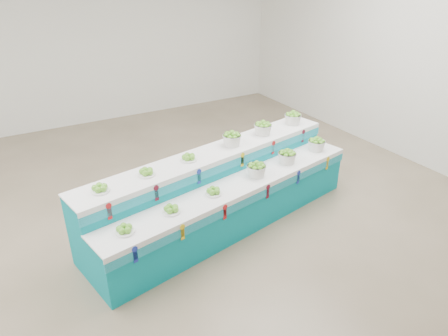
{
  "coord_description": "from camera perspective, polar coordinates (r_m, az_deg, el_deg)",
  "views": [
    {
      "loc": [
        -1.68,
        -4.59,
        3.43
      ],
      "look_at": [
        0.85,
        -0.2,
        0.87
      ],
      "focal_mm": 32.87,
      "sensor_mm": 36.0,
      "label": 1
    }
  ],
  "objects": [
    {
      "name": "plate_upper_right",
      "position": [
        5.55,
        -4.94,
        1.53
      ],
      "size": [
        0.26,
        0.26,
        0.1
      ],
      "primitive_type": "cylinder",
      "rotation": [
        0.0,
        0.0,
        0.19
      ],
      "color": "white",
      "rests_on": "display_stand"
    },
    {
      "name": "ground",
      "position": [
        5.97,
        -8.16,
        -8.58
      ],
      "size": [
        10.0,
        10.0,
        0.0
      ],
      "primitive_type": "plane",
      "color": "brown",
      "rests_on": "ground"
    },
    {
      "name": "basket_lower_right",
      "position": [
        6.71,
        12.74,
        3.27
      ],
      "size": [
        0.32,
        0.32,
        0.21
      ],
      "primitive_type": null,
      "rotation": [
        0.0,
        0.0,
        0.19
      ],
      "color": "silver",
      "rests_on": "display_stand"
    },
    {
      "name": "basket_lower_left",
      "position": [
        5.76,
        4.54,
        -0.17
      ],
      "size": [
        0.32,
        0.32,
        0.21
      ],
      "primitive_type": null,
      "rotation": [
        0.0,
        0.0,
        0.19
      ],
      "color": "silver",
      "rests_on": "display_stand"
    },
    {
      "name": "plate_upper_left",
      "position": [
        4.99,
        -16.9,
        -2.67
      ],
      "size": [
        0.26,
        0.26,
        0.1
      ],
      "primitive_type": "cylinder",
      "rotation": [
        0.0,
        0.0,
        0.19
      ],
      "color": "white",
      "rests_on": "display_stand"
    },
    {
      "name": "basket_lower_mid",
      "position": [
        6.19,
        8.77,
        1.61
      ],
      "size": [
        0.32,
        0.32,
        0.21
      ],
      "primitive_type": null,
      "rotation": [
        0.0,
        0.0,
        0.19
      ],
      "color": "silver",
      "rests_on": "display_stand"
    },
    {
      "name": "basket_upper_mid",
      "position": [
        6.39,
        5.44,
        5.55
      ],
      "size": [
        0.32,
        0.32,
        0.21
      ],
      "primitive_type": null,
      "rotation": [
        0.0,
        0.0,
        0.19
      ],
      "color": "silver",
      "rests_on": "display_stand"
    },
    {
      "name": "display_stand",
      "position": [
        5.85,
        0.0,
        -3.15
      ],
      "size": [
        4.33,
        1.86,
        1.02
      ],
      "primitive_type": null,
      "rotation": [
        0.0,
        0.0,
        0.19
      ],
      "color": "#058C9A",
      "rests_on": "ground"
    },
    {
      "name": "plate_upper_mid",
      "position": [
        5.23,
        -10.74,
        -0.51
      ],
      "size": [
        0.26,
        0.26,
        0.1
      ],
      "primitive_type": "cylinder",
      "rotation": [
        0.0,
        0.0,
        0.19
      ],
      "color": "white",
      "rests_on": "display_stand"
    },
    {
      "name": "plate_lower_left",
      "position": [
        4.74,
        -13.68,
        -8.22
      ],
      "size": [
        0.26,
        0.26,
        0.1
      ],
      "primitive_type": "cylinder",
      "rotation": [
        0.0,
        0.0,
        0.19
      ],
      "color": "white",
      "rests_on": "display_stand"
    },
    {
      "name": "plate_lower_mid",
      "position": [
        4.99,
        -7.33,
        -5.66
      ],
      "size": [
        0.26,
        0.26,
        0.1
      ],
      "primitive_type": "cylinder",
      "rotation": [
        0.0,
        0.0,
        0.19
      ],
      "color": "white",
      "rests_on": "display_stand"
    },
    {
      "name": "plate_lower_right",
      "position": [
        5.32,
        -1.47,
        -3.2
      ],
      "size": [
        0.26,
        0.26,
        0.1
      ],
      "primitive_type": "cylinder",
      "rotation": [
        0.0,
        0.0,
        0.19
      ],
      "color": "white",
      "rests_on": "display_stand"
    },
    {
      "name": "basket_upper_left",
      "position": [
        5.97,
        1.11,
        4.11
      ],
      "size": [
        0.32,
        0.32,
        0.21
      ],
      "primitive_type": null,
      "rotation": [
        0.0,
        0.0,
        0.19
      ],
      "color": "silver",
      "rests_on": "display_stand"
    },
    {
      "name": "back_wall",
      "position": [
        9.84,
        -20.74,
        16.83
      ],
      "size": [
        10.0,
        0.0,
        10.0
      ],
      "primitive_type": "plane",
      "rotation": [
        1.57,
        0.0,
        0.0
      ],
      "color": "silver",
      "rests_on": "ground"
    },
    {
      "name": "basket_upper_right",
      "position": [
        6.89,
        9.56,
        6.89
      ],
      "size": [
        0.32,
        0.32,
        0.21
      ],
      "primitive_type": null,
      "rotation": [
        0.0,
        0.0,
        0.19
      ],
      "color": "silver",
      "rests_on": "display_stand"
    }
  ]
}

